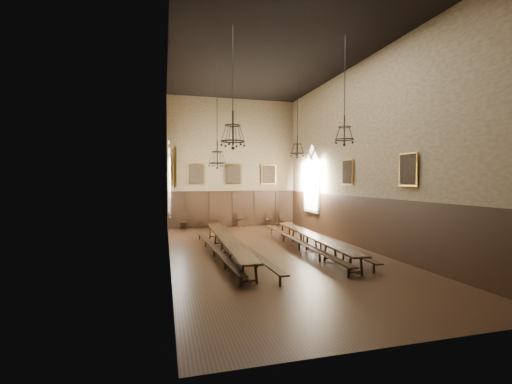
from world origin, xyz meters
name	(u,v)px	position (x,y,z in m)	size (l,w,h in m)	color
floor	(272,253)	(0.00, 0.00, -0.01)	(9.00, 18.00, 0.02)	black
ceiling	(272,52)	(0.00, 0.00, 9.01)	(9.00, 18.00, 0.02)	black
wall_back	(233,163)	(0.00, 9.01, 4.50)	(9.00, 0.02, 9.00)	#8F7B58
wall_front	(413,118)	(0.00, -9.01, 4.50)	(9.00, 0.02, 9.00)	#8F7B58
wall_left	(169,151)	(-4.51, 0.00, 4.50)	(0.02, 18.00, 9.00)	#8F7B58
wall_right	(361,155)	(4.51, 0.00, 4.50)	(0.02, 18.00, 9.00)	#8F7B58
wainscot_panelling	(272,225)	(0.00, 0.00, 1.25)	(9.00, 18.00, 2.50)	black
table_left	(227,246)	(-2.07, 0.05, 0.38)	(0.86, 9.81, 0.76)	black
table_right	(311,242)	(1.95, 0.01, 0.37)	(1.32, 9.63, 0.75)	black
bench_left_outer	(214,250)	(-2.65, -0.13, 0.27)	(0.72, 9.48, 0.43)	black
bench_left_inner	(241,247)	(-1.43, 0.04, 0.30)	(0.64, 10.63, 0.48)	black
bench_right_inner	(299,244)	(1.38, 0.13, 0.29)	(0.60, 10.12, 0.46)	black
bench_right_outer	(321,243)	(2.49, 0.15, 0.28)	(0.50, 9.62, 0.43)	black
chair_0	(183,225)	(-3.49, 8.51, 0.31)	(0.46, 0.46, 1.04)	black
chair_1	(198,224)	(-2.48, 8.57, 0.30)	(0.47, 0.47, 0.99)	black
chair_2	(215,224)	(-1.39, 8.61, 0.31)	(0.49, 0.49, 1.02)	black
chair_4	(241,223)	(0.46, 8.51, 0.31)	(0.50, 0.50, 1.04)	black
chair_6	(269,222)	(2.55, 8.61, 0.31)	(0.57, 0.57, 1.02)	black
chair_7	(283,222)	(3.56, 8.61, 0.28)	(0.46, 0.46, 0.91)	black
chandelier_back_left	(217,156)	(-2.15, 2.16, 4.46)	(0.86, 0.86, 5.02)	black
chandelier_back_right	(297,148)	(2.21, 2.48, 5.03)	(0.79, 0.79, 4.42)	black
chandelier_front_left	(233,134)	(-2.22, -2.17, 5.01)	(0.92, 0.92, 4.43)	black
chandelier_front_right	(344,132)	(2.22, -2.46, 5.20)	(0.77, 0.77, 4.24)	black
portrait_back_0	(196,174)	(-2.60, 8.88, 3.70)	(1.10, 0.12, 1.40)	#B07D2A
portrait_back_1	(233,174)	(0.00, 8.88, 3.70)	(1.10, 0.12, 1.40)	#B07D2A
portrait_back_2	(269,174)	(2.60, 8.88, 3.70)	(1.10, 0.12, 1.40)	#B07D2A
portrait_left_0	(172,171)	(-4.38, 1.00, 3.70)	(0.12, 1.00, 1.30)	#B07D2A
portrait_left_1	(175,167)	(-4.38, -3.50, 3.70)	(0.12, 1.00, 1.30)	#B07D2A
portrait_right_0	(348,172)	(4.38, 1.00, 3.70)	(0.12, 1.00, 1.30)	#B07D2A
portrait_right_1	(408,169)	(4.38, -3.50, 3.70)	(0.12, 1.00, 1.30)	#B07D2A
window_right	(312,178)	(4.43, 5.50, 3.40)	(0.20, 2.20, 4.60)	white
window_left	(169,178)	(-4.43, 5.50, 3.40)	(0.20, 2.20, 4.60)	white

